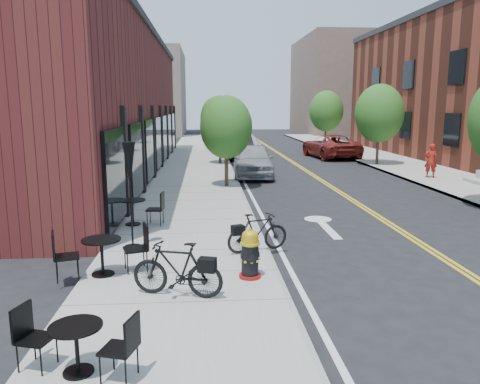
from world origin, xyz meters
name	(u,v)px	position (x,y,z in m)	size (l,w,h in m)	color
ground	(269,253)	(0.00, 0.00, 0.00)	(120.00, 120.00, 0.00)	black
sidewalk_near	(194,184)	(-2.00, 10.00, 0.06)	(4.00, 70.00, 0.12)	#9E9B93
sidewalk_far	(452,181)	(10.00, 10.00, 0.06)	(4.00, 70.00, 0.12)	#9E9B93
building_near	(106,106)	(-6.50, 14.00, 3.50)	(5.00, 28.00, 7.00)	#4C1819
bg_building_left	(151,93)	(-8.00, 48.00, 5.00)	(8.00, 14.00, 10.00)	#726656
bg_building_right	(340,86)	(16.00, 50.00, 6.00)	(10.00, 16.00, 12.00)	brown
tree_near_a	(226,127)	(-0.60, 9.00, 2.60)	(2.20, 2.20, 3.81)	#382B1E
tree_near_b	(220,119)	(-0.60, 17.00, 2.71)	(2.30, 2.30, 3.98)	#382B1E
tree_near_c	(216,119)	(-0.60, 25.00, 2.53)	(2.10, 2.10, 3.67)	#382B1E
tree_near_d	(214,114)	(-0.60, 33.00, 2.79)	(2.40, 2.40, 4.11)	#382B1E
tree_far_b	(379,113)	(8.60, 16.00, 3.06)	(2.80, 2.80, 4.62)	#382B1E
tree_far_c	(326,111)	(8.60, 28.00, 3.06)	(2.80, 2.80, 4.62)	#382B1E
fire_hydrant	(250,254)	(-0.64, -1.89, 0.60)	(0.49, 0.49, 1.01)	maroon
bicycle_left	(177,269)	(-2.03, -2.72, 0.63)	(0.48, 1.68, 1.01)	black
bicycle_right	(258,232)	(-0.30, -0.22, 0.58)	(0.43, 1.54, 0.93)	black
bistro_set_a	(76,342)	(-3.16, -5.11, 0.55)	(1.61, 0.85, 0.85)	black
bistro_set_b	(102,251)	(-3.60, -1.52, 0.61)	(1.85, 0.97, 0.97)	black
bistro_set_c	(132,208)	(-3.60, 2.55, 0.60)	(1.79, 0.85, 0.95)	black
patio_umbrella	(130,173)	(-3.27, 0.29, 1.95)	(0.41, 0.41, 2.55)	black
parked_car_a	(253,160)	(0.89, 12.37, 0.81)	(1.91, 4.74, 1.61)	#989AA0
parked_car_b	(239,147)	(0.80, 20.57, 0.77)	(1.63, 4.67, 1.54)	black
parked_car_c	(244,142)	(1.50, 24.94, 0.74)	(2.08, 5.11, 1.48)	silver
parked_car_far	(330,146)	(7.03, 20.57, 0.78)	(2.60, 5.63, 1.57)	maroon
pedestrian	(431,161)	(9.20, 10.61, 0.93)	(0.59, 0.39, 1.62)	maroon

